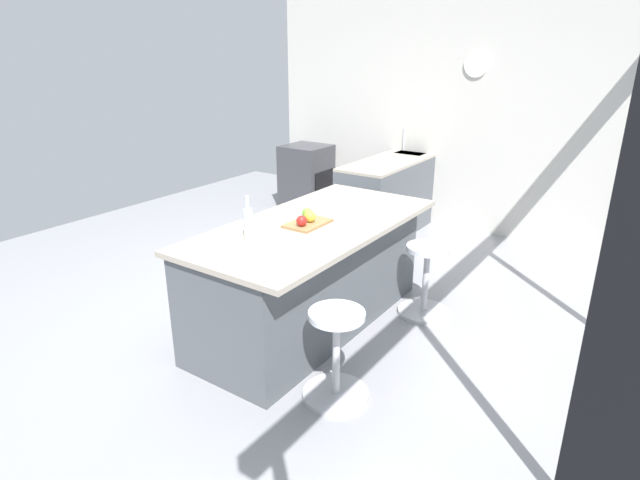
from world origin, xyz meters
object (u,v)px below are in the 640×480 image
at_px(cutting_board, 308,223).
at_px(apple_yellow, 310,217).
at_px(stool_middle, 336,358).
at_px(stool_by_window, 425,282).
at_px(oven_range, 307,176).
at_px(apple_red, 302,221).
at_px(apple_green, 307,213).
at_px(kitchen_island, 310,273).
at_px(water_bottle, 248,222).

xyz_separation_m(cutting_board, apple_yellow, (-0.01, 0.01, 0.05)).
xyz_separation_m(stool_middle, apple_yellow, (-0.64, -0.66, 0.66)).
bearing_deg(stool_by_window, apple_yellow, -41.08).
height_order(stool_by_window, apple_yellow, apple_yellow).
height_order(oven_range, apple_red, apple_red).
bearing_deg(oven_range, stool_by_window, 53.05).
bearing_deg(apple_green, stool_by_window, 133.28).
bearing_deg(cutting_board, kitchen_island, -155.61).
xyz_separation_m(kitchen_island, water_bottle, (0.56, -0.13, 0.56)).
xyz_separation_m(kitchen_island, apple_red, (0.17, 0.05, 0.50)).
distance_m(stool_by_window, water_bottle, 1.67).
bearing_deg(stool_by_window, kitchen_island, -45.34).
distance_m(oven_range, stool_by_window, 3.44).
bearing_deg(oven_range, kitchen_island, 36.47).
xyz_separation_m(apple_yellow, apple_green, (-0.07, -0.07, -0.00)).
bearing_deg(oven_range, stool_middle, 38.45).
bearing_deg(apple_yellow, kitchen_island, -142.08).
relative_size(stool_by_window, water_bottle, 1.99).
distance_m(stool_by_window, apple_yellow, 1.20).
xyz_separation_m(kitchen_island, cutting_board, (0.07, 0.03, 0.45)).
height_order(apple_yellow, apple_red, apple_yellow).
bearing_deg(oven_range, water_bottle, 29.94).
relative_size(stool_middle, water_bottle, 1.99).
distance_m(apple_green, water_bottle, 0.58).
distance_m(apple_yellow, apple_red, 0.11).
height_order(stool_by_window, cutting_board, cutting_board).
bearing_deg(cutting_board, apple_red, 10.17).
xyz_separation_m(stool_middle, water_bottle, (-0.14, -0.83, 0.72)).
relative_size(apple_red, apple_green, 1.02).
relative_size(stool_by_window, apple_green, 7.77).
relative_size(apple_yellow, apple_green, 1.09).
height_order(kitchen_island, apple_red, apple_red).
distance_m(cutting_board, apple_red, 0.11).
xyz_separation_m(cutting_board, apple_red, (0.10, 0.02, 0.05)).
distance_m(cutting_board, apple_green, 0.11).
distance_m(kitchen_island, apple_yellow, 0.51).
relative_size(stool_middle, cutting_board, 1.73).
xyz_separation_m(apple_green, water_bottle, (0.57, -0.10, 0.06)).
bearing_deg(kitchen_island, apple_red, 16.38).
bearing_deg(apple_green, apple_red, 23.83).
bearing_deg(water_bottle, cutting_board, 161.91).
height_order(stool_by_window, apple_green, apple_green).
bearing_deg(kitchen_island, oven_range, -143.53).
xyz_separation_m(apple_red, apple_green, (-0.18, -0.08, -0.00)).
distance_m(kitchen_island, stool_by_window, 1.00).
bearing_deg(apple_yellow, stool_by_window, 138.92).
relative_size(stool_middle, apple_green, 7.77).
bearing_deg(water_bottle, kitchen_island, 167.25).
xyz_separation_m(oven_range, stool_by_window, (2.06, 2.74, -0.14)).
bearing_deg(cutting_board, stool_middle, 47.11).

